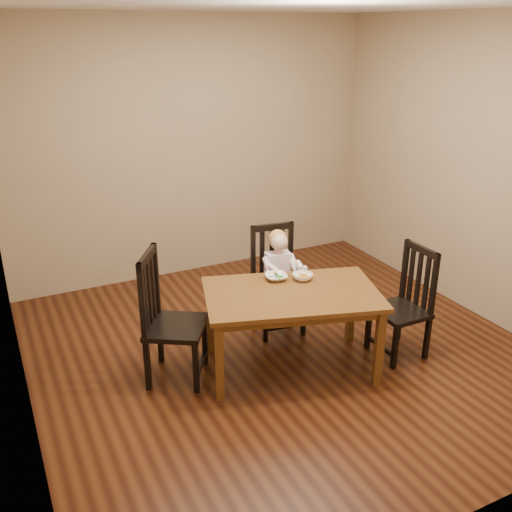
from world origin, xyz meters
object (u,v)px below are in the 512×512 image
bowl_veg (303,277)px  chair_child (276,281)px  dining_table (292,301)px  chair_right (405,304)px  toddler (278,270)px  bowl_peas (276,277)px  chair_left (168,320)px

bowl_veg → chair_child: bearing=88.2°
dining_table → chair_right: (0.94, -0.22, -0.14)m
chair_child → chair_right: bearing=138.9°
chair_child → bowl_veg: (-0.01, -0.47, 0.23)m
chair_right → toddler: size_ratio=1.92×
bowl_peas → bowl_veg: bearing=-27.0°
chair_right → toddler: bearing=42.8°
chair_child → bowl_veg: size_ratio=5.83×
chair_child → bowl_veg: chair_child is taller
toddler → chair_right: bearing=140.8°
bowl_peas → chair_right: bearing=-27.1°
chair_left → chair_child: bearing=138.4°
dining_table → bowl_veg: bearing=40.7°
dining_table → bowl_veg: bowl_veg is taller
chair_child → chair_left: bearing=24.8°
chair_child → bowl_peas: 0.48m
chair_child → chair_right: (0.74, -0.85, -0.01)m
chair_child → dining_table: bearing=79.9°
chair_child → chair_right: chair_child is taller
dining_table → bowl_peas: 0.28m
dining_table → chair_right: bearing=-13.0°
chair_child → chair_right: 1.13m
chair_right → toddler: 1.10m
chair_child → bowl_veg: bearing=96.3°
chair_right → chair_child: bearing=40.9°
chair_right → bowl_veg: size_ratio=5.72×
chair_child → chair_right: size_ratio=1.02×
bowl_peas → chair_child: bearing=61.2°
chair_child → chair_left: chair_left is taller
chair_child → bowl_peas: size_ratio=5.43×
chair_right → dining_table: bearing=77.0°
dining_table → chair_left: 0.95m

